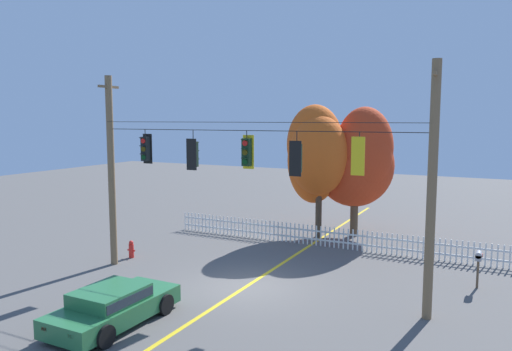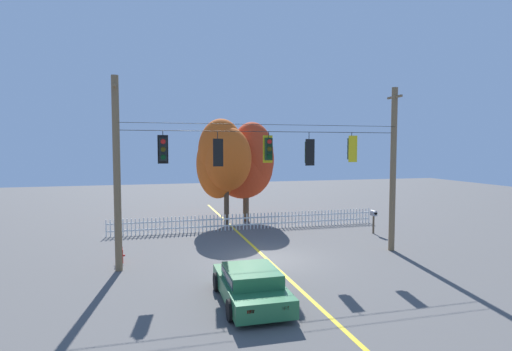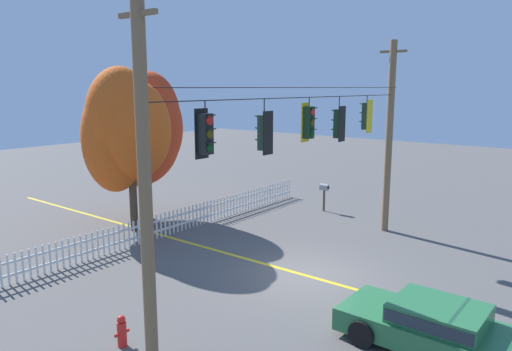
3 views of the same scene
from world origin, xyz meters
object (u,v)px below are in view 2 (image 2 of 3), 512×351
at_px(traffic_signal_westbound_side, 309,152).
at_px(parked_car, 251,284).
at_px(traffic_signal_northbound_secondary, 269,149).
at_px(traffic_signal_northbound_primary, 352,149).
at_px(traffic_signal_eastbound_side, 163,149).
at_px(autumn_maple_mid, 247,162).
at_px(roadside_mailbox, 374,215).
at_px(fire_hydrant, 120,255).
at_px(autumn_maple_near_fence, 223,158).
at_px(traffic_signal_southbound_primary, 218,152).

relative_size(traffic_signal_westbound_side, parked_car, 0.36).
xyz_separation_m(traffic_signal_northbound_secondary, traffic_signal_northbound_primary, (4.03, -0.02, 0.01)).
xyz_separation_m(traffic_signal_eastbound_side, autumn_maple_mid, (5.93, 9.61, -0.88)).
relative_size(traffic_signal_northbound_primary, roadside_mailbox, 1.01).
relative_size(parked_car, fire_hydrant, 5.42).
bearing_deg(traffic_signal_westbound_side, autumn_maple_near_fence, 105.78).
bearing_deg(traffic_signal_southbound_primary, fire_hydrant, 165.19).
bearing_deg(autumn_maple_mid, fire_hydrant, -132.19).
height_order(traffic_signal_southbound_primary, traffic_signal_northbound_secondary, same).
distance_m(parked_car, roadside_mailbox, 12.69).
height_order(traffic_signal_eastbound_side, fire_hydrant, traffic_signal_eastbound_side).
relative_size(traffic_signal_northbound_secondary, parked_car, 0.33).
xyz_separation_m(traffic_signal_eastbound_side, traffic_signal_southbound_primary, (2.26, -0.02, -0.14)).
xyz_separation_m(parked_car, roadside_mailbox, (9.51, 8.39, 0.50)).
bearing_deg(autumn_maple_mid, autumn_maple_near_fence, -148.93).
height_order(traffic_signal_northbound_secondary, traffic_signal_northbound_primary, same).
xyz_separation_m(traffic_signal_northbound_primary, autumn_maple_mid, (-2.63, 9.63, -0.89)).
height_order(traffic_signal_eastbound_side, roadside_mailbox, traffic_signal_eastbound_side).
relative_size(traffic_signal_eastbound_side, traffic_signal_southbound_primary, 0.91).
distance_m(parked_car, fire_hydrant, 7.23).
distance_m(traffic_signal_eastbound_side, traffic_signal_southbound_primary, 2.27).
bearing_deg(roadside_mailbox, traffic_signal_westbound_side, -146.61).
bearing_deg(fire_hydrant, traffic_signal_westbound_side, -7.46).
bearing_deg(autumn_maple_near_fence, autumn_maple_mid, 31.07).
xyz_separation_m(traffic_signal_westbound_side, roadside_mailbox, (5.59, 3.69, -3.68)).
distance_m(traffic_signal_northbound_secondary, fire_hydrant, 7.88).
bearing_deg(traffic_signal_westbound_side, traffic_signal_eastbound_side, 179.83).
distance_m(autumn_maple_near_fence, parked_car, 13.79).
xyz_separation_m(parked_car, fire_hydrant, (-4.33, 5.78, -0.23)).
height_order(traffic_signal_eastbound_side, autumn_maple_mid, autumn_maple_mid).
bearing_deg(fire_hydrant, traffic_signal_eastbound_side, -30.22).
distance_m(autumn_maple_mid, roadside_mailbox, 9.01).
xyz_separation_m(autumn_maple_near_fence, fire_hydrant, (-5.85, -7.40, -3.96)).
bearing_deg(parked_car, traffic_signal_northbound_secondary, 66.87).
bearing_deg(traffic_signal_eastbound_side, roadside_mailbox, 16.96).
distance_m(traffic_signal_northbound_secondary, traffic_signal_westbound_side, 1.91).
bearing_deg(roadside_mailbox, autumn_maple_near_fence, 149.01).
bearing_deg(autumn_maple_near_fence, roadside_mailbox, -30.99).
relative_size(traffic_signal_northbound_primary, parked_car, 0.33).
relative_size(traffic_signal_northbound_secondary, fire_hydrant, 1.77).
distance_m(traffic_signal_northbound_secondary, autumn_maple_mid, 9.75).
height_order(traffic_signal_westbound_side, parked_car, traffic_signal_westbound_side).
distance_m(autumn_maple_near_fence, roadside_mailbox, 9.87).
bearing_deg(traffic_signal_northbound_primary, traffic_signal_northbound_secondary, 179.72).
xyz_separation_m(traffic_signal_northbound_secondary, autumn_maple_near_fence, (-0.50, 8.47, -0.60)).
height_order(traffic_signal_northbound_primary, roadside_mailbox, traffic_signal_northbound_primary).
bearing_deg(traffic_signal_southbound_primary, autumn_maple_mid, 69.16).
relative_size(traffic_signal_eastbound_side, roadside_mailbox, 1.00).
relative_size(autumn_maple_mid, parked_car, 1.60).
relative_size(traffic_signal_southbound_primary, roadside_mailbox, 1.10).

